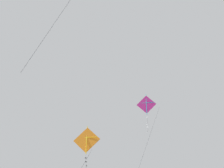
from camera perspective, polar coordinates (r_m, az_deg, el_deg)
The scene contains 2 objects.
kite_diamond_low_drifter at distance 28.29m, azimuth 6.39°, elevation -3.99°, with size 2.16×3.20×9.90m.
kite_diamond_near_left at distance 26.73m, azimuth -4.74°, elevation -10.39°, with size 2.94×3.26×7.46m.
Camera 1 is at (-17.81, -13.83, 12.95)m, focal length 49.30 mm.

